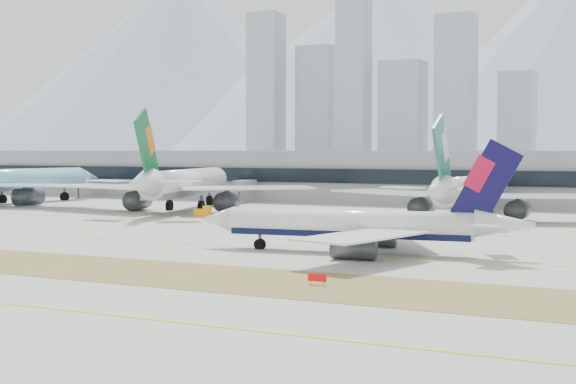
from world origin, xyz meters
The scene contains 10 objects.
ground centered at (0.00, 0.00, 0.00)m, with size 3000.00×3000.00×0.00m, color #9B9991.
taxiing_airliner centered at (30.58, -3.53, 4.08)m, with size 50.40×43.52×16.94m.
widebody_korean centered at (-96.50, 55.44, 6.23)m, with size 64.84×64.16×23.43m.
widebody_eva centered at (-37.79, 55.19, 6.54)m, with size 67.15×66.89×24.60m.
widebody_cathay centered at (31.76, 63.31, 5.98)m, with size 63.07×61.62×22.49m.
terminal centered at (0.00, 114.84, 7.50)m, with size 280.00×43.10×15.00m.
hold_sign_right centered at (35.93, -32.00, 0.88)m, with size 2.20×0.15×1.35m.
gse_b centered at (-23.55, 41.07, 1.05)m, with size 3.55×2.00×2.60m.
gse_c centered at (40.30, 41.36, 1.05)m, with size 3.55×2.00×2.60m.
city_skyline centered at (-106.76, 453.42, 49.80)m, with size 342.00×49.80×140.00m.
Camera 1 is at (71.06, -113.77, 15.14)m, focal length 50.00 mm.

